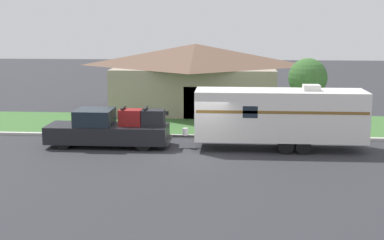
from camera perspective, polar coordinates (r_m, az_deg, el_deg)
The scene contains 8 objects.
ground_plane at distance 25.28m, azimuth 1.03°, elevation -3.76°, with size 120.00×120.00×0.00m, color #2D2D33.
curb_strip at distance 28.91m, azimuth 1.43°, elevation -1.77°, with size 80.00×0.30×0.14m.
lawn_strip at distance 32.49m, azimuth 1.73°, elevation -0.48°, with size 80.00×7.00×0.03m.
house_across_street at distance 37.65m, azimuth 0.36°, elevation 4.74°, with size 11.65×8.32×4.63m.
pickup_truck at distance 27.18m, azimuth -8.84°, elevation -0.97°, with size 6.18×2.01×2.01m.
travel_trailer at distance 26.45m, azimuth 9.35°, elevation 0.55°, with size 9.39×2.26×3.21m.
mailbox at distance 29.67m, azimuth -2.98°, elevation 0.39°, with size 0.48×0.20×1.31m.
tree_in_yard at distance 30.38m, azimuth 12.24°, elevation 4.40°, with size 2.16×2.16×4.21m.
Camera 1 is at (1.30, -24.45, 6.32)m, focal length 50.00 mm.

